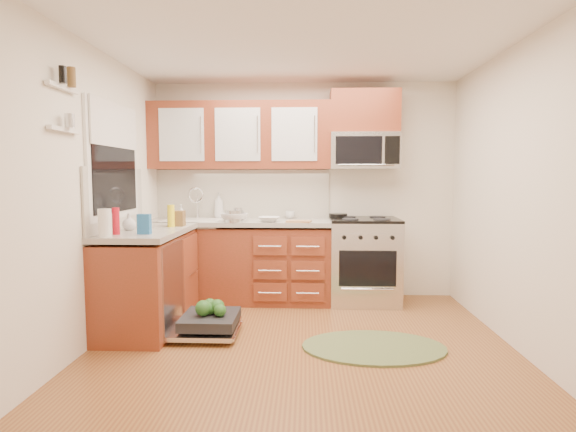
{
  "coord_description": "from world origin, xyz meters",
  "views": [
    {
      "loc": [
        0.03,
        -3.57,
        1.41
      ],
      "look_at": [
        -0.15,
        0.85,
        1.02
      ],
      "focal_mm": 28.0,
      "sensor_mm": 36.0,
      "label": 1
    }
  ],
  "objects_px": {
    "upper_cabinets": "(240,136)",
    "sink": "(193,231)",
    "stock_pot": "(235,216)",
    "bowl_a": "(269,219)",
    "cutting_board": "(299,221)",
    "rug": "(374,347)",
    "bowl_b": "(234,217)",
    "range": "(364,260)",
    "dishwasher": "(206,324)",
    "cup": "(290,215)",
    "skillet": "(338,215)",
    "microwave": "(364,151)",
    "paper_towel_roll": "(105,223)"
  },
  "relations": [
    {
      "from": "microwave",
      "to": "cutting_board",
      "type": "height_order",
      "value": "microwave"
    },
    {
      "from": "sink",
      "to": "rug",
      "type": "xyz_separation_m",
      "value": [
        1.84,
        -1.38,
        -0.79
      ]
    },
    {
      "from": "sink",
      "to": "range",
      "type": "bearing_deg",
      "value": 0.3
    },
    {
      "from": "bowl_b",
      "to": "skillet",
      "type": "bearing_deg",
      "value": 16.68
    },
    {
      "from": "upper_cabinets",
      "to": "stock_pot",
      "type": "relative_size",
      "value": 9.83
    },
    {
      "from": "dishwasher",
      "to": "paper_towel_roll",
      "type": "xyz_separation_m",
      "value": [
        -0.74,
        -0.32,
        0.94
      ]
    },
    {
      "from": "stock_pot",
      "to": "microwave",
      "type": "bearing_deg",
      "value": 13.1
    },
    {
      "from": "upper_cabinets",
      "to": "cutting_board",
      "type": "xyz_separation_m",
      "value": [
        0.68,
        -0.35,
        -0.94
      ]
    },
    {
      "from": "upper_cabinets",
      "to": "sink",
      "type": "relative_size",
      "value": 3.31
    },
    {
      "from": "microwave",
      "to": "rug",
      "type": "height_order",
      "value": "microwave"
    },
    {
      "from": "cutting_board",
      "to": "bowl_b",
      "type": "relative_size",
      "value": 0.88
    },
    {
      "from": "microwave",
      "to": "stock_pot",
      "type": "xyz_separation_m",
      "value": [
        -1.42,
        -0.33,
        -0.71
      ]
    },
    {
      "from": "range",
      "to": "dishwasher",
      "type": "xyz_separation_m",
      "value": [
        -1.54,
        -1.13,
        -0.38
      ]
    },
    {
      "from": "skillet",
      "to": "cup",
      "type": "xyz_separation_m",
      "value": [
        -0.56,
        0.05,
        -0.0
      ]
    },
    {
      "from": "upper_cabinets",
      "to": "sink",
      "type": "distance_m",
      "value": 1.21
    },
    {
      "from": "sink",
      "to": "paper_towel_roll",
      "type": "relative_size",
      "value": 2.71
    },
    {
      "from": "range",
      "to": "sink",
      "type": "bearing_deg",
      "value": -179.7
    },
    {
      "from": "paper_towel_roll",
      "to": "bowl_a",
      "type": "height_order",
      "value": "paper_towel_roll"
    },
    {
      "from": "rug",
      "to": "stock_pot",
      "type": "height_order",
      "value": "stock_pot"
    },
    {
      "from": "sink",
      "to": "dishwasher",
      "type": "relative_size",
      "value": 0.89
    },
    {
      "from": "range",
      "to": "cup",
      "type": "height_order",
      "value": "cup"
    },
    {
      "from": "microwave",
      "to": "cup",
      "type": "height_order",
      "value": "microwave"
    },
    {
      "from": "stock_pot",
      "to": "cup",
      "type": "xyz_separation_m",
      "value": [
        0.58,
        0.42,
        -0.02
      ]
    },
    {
      "from": "cutting_board",
      "to": "skillet",
      "type": "bearing_deg",
      "value": 39.9
    },
    {
      "from": "upper_cabinets",
      "to": "rug",
      "type": "relative_size",
      "value": 1.73
    },
    {
      "from": "dishwasher",
      "to": "range",
      "type": "bearing_deg",
      "value": 36.27
    },
    {
      "from": "paper_towel_roll",
      "to": "cup",
      "type": "xyz_separation_m",
      "value": [
        1.44,
        1.66,
        -0.07
      ]
    },
    {
      "from": "skillet",
      "to": "bowl_a",
      "type": "relative_size",
      "value": 0.93
    },
    {
      "from": "rug",
      "to": "skillet",
      "type": "relative_size",
      "value": 5.61
    },
    {
      "from": "stock_pot",
      "to": "bowl_a",
      "type": "relative_size",
      "value": 0.92
    },
    {
      "from": "rug",
      "to": "bowl_b",
      "type": "relative_size",
      "value": 4.06
    },
    {
      "from": "range",
      "to": "bowl_a",
      "type": "relative_size",
      "value": 4.19
    },
    {
      "from": "rug",
      "to": "bowl_b",
      "type": "bearing_deg",
      "value": 138.04
    },
    {
      "from": "stock_pot",
      "to": "rug",
      "type": "bearing_deg",
      "value": -41.43
    },
    {
      "from": "cutting_board",
      "to": "stock_pot",
      "type": "bearing_deg",
      "value": 180.0
    },
    {
      "from": "sink",
      "to": "skillet",
      "type": "xyz_separation_m",
      "value": [
        1.65,
        0.17,
        0.17
      ]
    },
    {
      "from": "rug",
      "to": "cutting_board",
      "type": "height_order",
      "value": "cutting_board"
    },
    {
      "from": "dishwasher",
      "to": "skillet",
      "type": "bearing_deg",
      "value": 45.76
    },
    {
      "from": "dishwasher",
      "to": "skillet",
      "type": "relative_size",
      "value": 3.31
    },
    {
      "from": "microwave",
      "to": "paper_towel_roll",
      "type": "bearing_deg",
      "value": -145.45
    },
    {
      "from": "microwave",
      "to": "stock_pot",
      "type": "distance_m",
      "value": 1.62
    },
    {
      "from": "dishwasher",
      "to": "paper_towel_roll",
      "type": "relative_size",
      "value": 3.06
    },
    {
      "from": "skillet",
      "to": "bowl_b",
      "type": "bearing_deg",
      "value": -163.32
    },
    {
      "from": "cutting_board",
      "to": "paper_towel_roll",
      "type": "xyz_separation_m",
      "value": [
        -1.55,
        -1.24,
        0.11
      ]
    },
    {
      "from": "range",
      "to": "cutting_board",
      "type": "xyz_separation_m",
      "value": [
        -0.73,
        -0.21,
        0.46
      ]
    },
    {
      "from": "range",
      "to": "dishwasher",
      "type": "relative_size",
      "value": 1.36
    },
    {
      "from": "upper_cabinets",
      "to": "rug",
      "type": "height_order",
      "value": "upper_cabinets"
    },
    {
      "from": "range",
      "to": "bowl_b",
      "type": "height_order",
      "value": "bowl_b"
    },
    {
      "from": "cutting_board",
      "to": "bowl_a",
      "type": "bearing_deg",
      "value": 174.68
    },
    {
      "from": "skillet",
      "to": "paper_towel_roll",
      "type": "distance_m",
      "value": 2.57
    }
  ]
}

